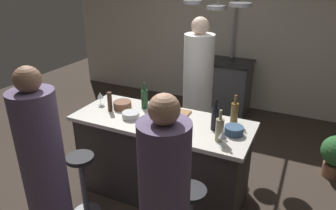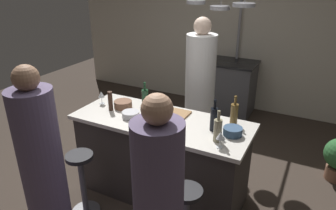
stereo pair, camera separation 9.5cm
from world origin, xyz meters
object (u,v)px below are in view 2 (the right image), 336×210
at_px(wine_glass_by_chef, 159,98).
at_px(pepper_mill, 110,101).
at_px(bar_stool_left, 82,181).
at_px(mixing_bowl_wooden, 123,104).
at_px(mixing_bowl_blue, 233,131).
at_px(stove_range, 230,87).
at_px(guest_left, 43,168).
at_px(wine_glass_near_right_guest, 101,95).
at_px(wine_bottle_green, 145,98).
at_px(mixing_bowl_steel, 131,114).
at_px(wine_bottle_amber, 234,113).
at_px(wine_bottle_dark, 214,119).
at_px(wine_glass_near_left_guest, 220,136).
at_px(wine_bottle_white, 218,130).
at_px(chef, 200,93).
at_px(cutting_board, 174,113).

bearing_deg(wine_glass_by_chef, pepper_mill, -141.71).
distance_m(bar_stool_left, mixing_bowl_wooden, 0.89).
distance_m(wine_glass_by_chef, mixing_bowl_blue, 0.94).
xyz_separation_m(mixing_bowl_blue, mixing_bowl_wooden, (-1.23, 0.05, 0.00)).
height_order(stove_range, mixing_bowl_blue, mixing_bowl_blue).
xyz_separation_m(guest_left, wine_glass_near_right_guest, (-0.21, 1.06, 0.24)).
bearing_deg(mixing_bowl_blue, wine_bottle_green, 171.00).
height_order(guest_left, mixing_bowl_steel, guest_left).
bearing_deg(wine_bottle_amber, wine_bottle_dark, -120.05).
height_order(wine_bottle_amber, mixing_bowl_blue, wine_bottle_amber).
bearing_deg(stove_range, wine_glass_near_left_guest, -75.61).
height_order(wine_bottle_white, wine_bottle_green, wine_bottle_green).
height_order(wine_bottle_dark, mixing_bowl_blue, wine_bottle_dark).
distance_m(pepper_mill, wine_bottle_white, 1.22).
xyz_separation_m(chef, guest_left, (-0.56, -2.06, -0.06)).
bearing_deg(wine_bottle_white, chef, 118.15).
bearing_deg(pepper_mill, stove_range, 76.87).
relative_size(chef, wine_glass_by_chef, 12.15).
height_order(cutting_board, wine_bottle_amber, wine_bottle_amber).
bearing_deg(wine_bottle_white, mixing_bowl_blue, 62.67).
distance_m(wine_bottle_white, mixing_bowl_wooden, 1.17).
bearing_deg(pepper_mill, bar_stool_left, -85.99).
height_order(bar_stool_left, guest_left, guest_left).
xyz_separation_m(wine_bottle_white, wine_bottle_dark, (-0.10, 0.18, 0.01)).
distance_m(stove_range, wine_glass_by_chef, 2.25).
height_order(bar_stool_left, mixing_bowl_blue, mixing_bowl_blue).
height_order(guest_left, wine_glass_near_right_guest, guest_left).
xyz_separation_m(wine_glass_by_chef, mixing_bowl_blue, (0.90, -0.26, -0.07)).
relative_size(bar_stool_left, wine_glass_near_right_guest, 4.66).
bearing_deg(wine_glass_near_right_guest, wine_bottle_dark, -1.09).
bearing_deg(wine_bottle_white, mixing_bowl_steel, 176.41).
height_order(wine_bottle_green, wine_bottle_amber, wine_bottle_green).
distance_m(cutting_board, wine_glass_near_right_guest, 0.84).
xyz_separation_m(stove_range, wine_bottle_amber, (0.67, -2.21, 0.56)).
bearing_deg(wine_glass_by_chef, wine_glass_near_right_guest, -159.55).
height_order(chef, cutting_board, chef).
bearing_deg(bar_stool_left, pepper_mill, 94.01).
bearing_deg(wine_bottle_dark, wine_bottle_green, 169.70).
bearing_deg(bar_stool_left, wine_glass_by_chef, 67.91).
height_order(wine_bottle_amber, wine_glass_near_right_guest, wine_bottle_amber).
height_order(stove_range, wine_bottle_dark, wine_bottle_dark).
distance_m(pepper_mill, mixing_bowl_blue, 1.31).
relative_size(wine_bottle_amber, mixing_bowl_steel, 1.64).
height_order(wine_bottle_amber, mixing_bowl_steel, wine_bottle_amber).
xyz_separation_m(chef, wine_glass_near_right_guest, (-0.77, -1.00, 0.18)).
xyz_separation_m(pepper_mill, wine_glass_by_chef, (0.40, 0.32, 0.00)).
relative_size(wine_glass_near_right_guest, mixing_bowl_steel, 0.83).
bearing_deg(chef, pepper_mill, -117.76).
xyz_separation_m(wine_bottle_amber, wine_glass_by_chef, (-0.84, 0.03, -0.00)).
relative_size(guest_left, mixing_bowl_steel, 9.42).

